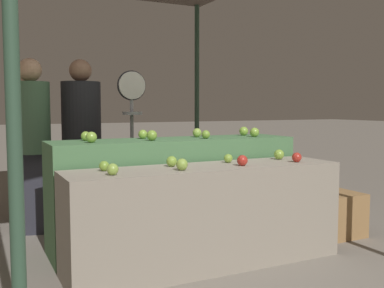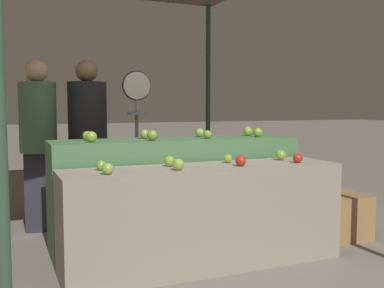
{
  "view_description": "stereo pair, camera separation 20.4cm",
  "coord_description": "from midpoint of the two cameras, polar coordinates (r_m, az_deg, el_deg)",
  "views": [
    {
      "loc": [
        -1.63,
        -3.04,
        1.24
      ],
      "look_at": [
        0.02,
        0.3,
        0.93
      ],
      "focal_mm": 42.0,
      "sensor_mm": 36.0,
      "label": 1
    },
    {
      "loc": [
        -1.45,
        -3.12,
        1.24
      ],
      "look_at": [
        0.02,
        0.3,
        0.93
      ],
      "focal_mm": 42.0,
      "sensor_mm": 36.0,
      "label": 2
    }
  ],
  "objects": [
    {
      "name": "apple_back_0",
      "position": [
        3.66,
        -11.1,
        0.9
      ],
      "size": [
        0.09,
        0.09,
        0.09
      ],
      "primitive_type": "sphere",
      "color": "#84AD3D",
      "rests_on": "display_counter_back"
    },
    {
      "name": "wooden_crate_side",
      "position": [
        4.56,
        19.76,
        -8.59
      ],
      "size": [
        0.42,
        0.42,
        0.42
      ],
      "primitive_type": "cube",
      "color": "#9E7547",
      "rests_on": "ground_plane"
    },
    {
      "name": "apple_front_1",
      "position": [
        3.25,
        0.03,
        -2.61
      ],
      "size": [
        0.09,
        0.09,
        0.09
      ],
      "primitive_type": "sphere",
      "color": "#8EB247",
      "rests_on": "display_counter_front"
    },
    {
      "name": "apple_front_6",
      "position": [
        3.69,
        6.16,
        -1.86
      ],
      "size": [
        0.07,
        0.07,
        0.07
      ],
      "primitive_type": "sphere",
      "color": "#84AD3D",
      "rests_on": "display_counter_front"
    },
    {
      "name": "person_customer_right",
      "position": [
        5.28,
        -18.14,
        1.2
      ],
      "size": [
        0.34,
        0.34,
        1.6
      ],
      "rotation": [
        0.0,
        0.0,
        3.24
      ],
      "color": "#2D2D38",
      "rests_on": "ground_plane"
    },
    {
      "name": "apple_back_7",
      "position": [
        4.45,
        8.42,
        1.61
      ],
      "size": [
        0.09,
        0.09,
        0.09
      ],
      "primitive_type": "sphere",
      "color": "#84AD3D",
      "rests_on": "display_counter_back"
    },
    {
      "name": "apple_back_3",
      "position": [
        4.26,
        9.73,
        1.45
      ],
      "size": [
        0.09,
        0.09,
        0.09
      ],
      "primitive_type": "sphere",
      "color": "#84AD3D",
      "rests_on": "display_counter_back"
    },
    {
      "name": "person_vendor_at_scale",
      "position": [
        4.75,
        -11.91,
        1.58
      ],
      "size": [
        0.46,
        0.46,
        1.72
      ],
      "rotation": [
        0.0,
        0.0,
        2.95
      ],
      "color": "#2D2D38",
      "rests_on": "ground_plane"
    },
    {
      "name": "apple_back_5",
      "position": [
        4.01,
        -4.58,
        1.26
      ],
      "size": [
        0.08,
        0.08,
        0.08
      ],
      "primitive_type": "sphere",
      "color": "#84AD3D",
      "rests_on": "display_counter_back"
    },
    {
      "name": "apple_back_2",
      "position": [
        4.0,
        3.44,
        1.21
      ],
      "size": [
        0.08,
        0.08,
        0.08
      ],
      "primitive_type": "sphere",
      "color": "#7AA338",
      "rests_on": "display_counter_back"
    },
    {
      "name": "apple_back_4",
      "position": [
        3.87,
        -11.69,
        1.03
      ],
      "size": [
        0.08,
        0.08,
        0.08
      ],
      "primitive_type": "sphere",
      "color": "#84AD3D",
      "rests_on": "display_counter_back"
    },
    {
      "name": "ground_plane",
      "position": [
        3.66,
        3.27,
        -15.05
      ],
      "size": [
        60.0,
        60.0,
        0.0
      ],
      "primitive_type": "plane",
      "color": "gray"
    },
    {
      "name": "apple_front_5",
      "position": [
        3.46,
        -1.18,
        -2.2
      ],
      "size": [
        0.08,
        0.08,
        0.08
      ],
      "primitive_type": "sphere",
      "color": "#84AD3D",
      "rests_on": "display_counter_front"
    },
    {
      "name": "apple_front_0",
      "position": [
        3.09,
        -8.82,
        -3.12
      ],
      "size": [
        0.08,
        0.08,
        0.08
      ],
      "primitive_type": "sphere",
      "color": "#8EB247",
      "rests_on": "display_counter_front"
    },
    {
      "name": "apple_front_3",
      "position": [
        3.8,
        14.79,
        -1.74
      ],
      "size": [
        0.08,
        0.08,
        0.08
      ],
      "primitive_type": "sphere",
      "color": "#B72D23",
      "rests_on": "display_counter_front"
    },
    {
      "name": "apple_front_4",
      "position": [
        3.29,
        -9.74,
        -2.69
      ],
      "size": [
        0.07,
        0.07,
        0.07
      ],
      "primitive_type": "sphere",
      "color": "#7AA338",
      "rests_on": "display_counter_front"
    },
    {
      "name": "apple_front_7",
      "position": [
        3.97,
        12.67,
        -1.37
      ],
      "size": [
        0.09,
        0.09,
        0.09
      ],
      "primitive_type": "sphere",
      "color": "#84AD3D",
      "rests_on": "display_counter_front"
    },
    {
      "name": "display_counter_back",
      "position": [
        4.06,
        -0.49,
        -6.06
      ],
      "size": [
        2.2,
        0.55,
        0.95
      ],
      "primitive_type": "cube",
      "color": "#4C7A4C",
      "rests_on": "ground_plane"
    },
    {
      "name": "apple_back_1",
      "position": [
        3.79,
        -3.54,
        1.11
      ],
      "size": [
        0.09,
        0.09,
        0.09
      ],
      "primitive_type": "sphere",
      "color": "#7AA338",
      "rests_on": "display_counter_back"
    },
    {
      "name": "produce_scale",
      "position": [
        4.59,
        -5.75,
        3.91
      ],
      "size": [
        0.3,
        0.2,
        1.6
      ],
      "color": "#99999E",
      "rests_on": "ground_plane"
    },
    {
      "name": "display_counter_front",
      "position": [
        3.55,
        3.3,
        -9.12
      ],
      "size": [
        2.2,
        0.55,
        0.78
      ],
      "primitive_type": "cube",
      "color": "gray",
      "rests_on": "ground_plane"
    },
    {
      "name": "person_customer_left",
      "position": [
        4.63,
        -17.75,
        1.37
      ],
      "size": [
        0.43,
        0.43,
        1.7
      ],
      "rotation": [
        0.0,
        0.0,
        2.9
      ],
      "color": "#2D2D38",
      "rests_on": "ground_plane"
    },
    {
      "name": "apple_back_6",
      "position": [
        4.19,
        2.39,
        1.44
      ],
      "size": [
        0.08,
        0.08,
        0.08
      ],
      "primitive_type": "sphere",
      "color": "#8EB247",
      "rests_on": "display_counter_back"
    },
    {
      "name": "apple_front_2",
      "position": [
        3.51,
        7.87,
        -2.13
      ],
      "size": [
        0.08,
        0.08,
        0.08
      ],
      "primitive_type": "sphere",
      "color": "#B72D23",
      "rests_on": "display_counter_front"
    }
  ]
}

